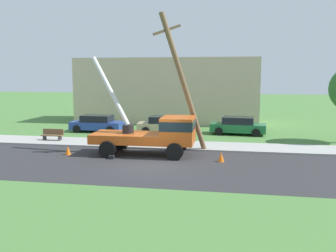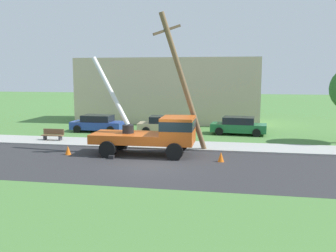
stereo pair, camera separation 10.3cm
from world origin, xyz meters
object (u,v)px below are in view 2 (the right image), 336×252
at_px(parked_sedan_tan, 165,125).
at_px(park_bench, 53,135).
at_px(parked_sedan_green, 239,126).
at_px(leaning_utility_pole, 183,82).
at_px(utility_truck, 157,132).
at_px(traffic_cone_behind, 68,150).
at_px(traffic_cone_ahead, 221,157).
at_px(parked_sedan_blue, 98,123).

distance_m(parked_sedan_tan, park_bench, 8.94).
xyz_separation_m(parked_sedan_tan, parked_sedan_green, (5.97, 0.53, 0.00)).
bearing_deg(leaning_utility_pole, park_bench, 168.72).
relative_size(utility_truck, traffic_cone_behind, 12.16).
distance_m(parked_sedan_green, park_bench, 14.45).
height_order(parked_sedan_tan, parked_sedan_green, same).
xyz_separation_m(traffic_cone_ahead, traffic_cone_behind, (-9.25, 0.17, 0.00)).
bearing_deg(leaning_utility_pole, traffic_cone_ahead, -42.34).
distance_m(traffic_cone_behind, parked_sedan_green, 14.09).
bearing_deg(parked_sedan_blue, traffic_cone_behind, -80.41).
relative_size(traffic_cone_ahead, parked_sedan_blue, 0.13).
xyz_separation_m(traffic_cone_ahead, parked_sedan_blue, (-10.76, 9.12, 0.43)).
distance_m(traffic_cone_behind, parked_sedan_blue, 9.09).
height_order(traffic_cone_ahead, parked_sedan_green, parked_sedan_green).
bearing_deg(parked_sedan_tan, traffic_cone_ahead, -61.83).
relative_size(parked_sedan_tan, parked_sedan_green, 1.00).
distance_m(leaning_utility_pole, parked_sedan_blue, 11.36).
bearing_deg(park_bench, traffic_cone_ahead, -18.93).
bearing_deg(parked_sedan_tan, leaning_utility_pole, -70.47).
relative_size(leaning_utility_pole, parked_sedan_tan, 1.89).
xyz_separation_m(utility_truck, park_bench, (-8.42, 3.13, -0.95)).
bearing_deg(leaning_utility_pole, traffic_cone_behind, -162.75).
xyz_separation_m(utility_truck, traffic_cone_behind, (-5.34, -0.94, -1.13)).
xyz_separation_m(utility_truck, traffic_cone_ahead, (3.91, -1.10, -1.13)).
bearing_deg(leaning_utility_pole, utility_truck, -140.77).
xyz_separation_m(utility_truck, parked_sedan_green, (4.89, 8.74, -0.70)).
xyz_separation_m(traffic_cone_ahead, parked_sedan_green, (0.98, 9.84, 0.43)).
height_order(parked_sedan_blue, parked_sedan_tan, same).
bearing_deg(parked_sedan_blue, parked_sedan_tan, 1.87).
bearing_deg(parked_sedan_blue, leaning_utility_pole, -39.64).
bearing_deg(traffic_cone_behind, utility_truck, 9.96).
bearing_deg(utility_truck, traffic_cone_ahead, -15.76).
relative_size(traffic_cone_behind, park_bench, 0.35).
relative_size(traffic_cone_behind, parked_sedan_blue, 0.13).
distance_m(parked_sedan_blue, parked_sedan_tan, 5.78).
relative_size(leaning_utility_pole, parked_sedan_blue, 1.94).
bearing_deg(traffic_cone_behind, parked_sedan_tan, 65.00).
relative_size(leaning_utility_pole, parked_sedan_green, 1.90).
height_order(utility_truck, parked_sedan_tan, utility_truck).
height_order(utility_truck, parked_sedan_blue, utility_truck).
height_order(leaning_utility_pole, traffic_cone_ahead, leaning_utility_pole).
bearing_deg(traffic_cone_ahead, parked_sedan_blue, 139.72).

